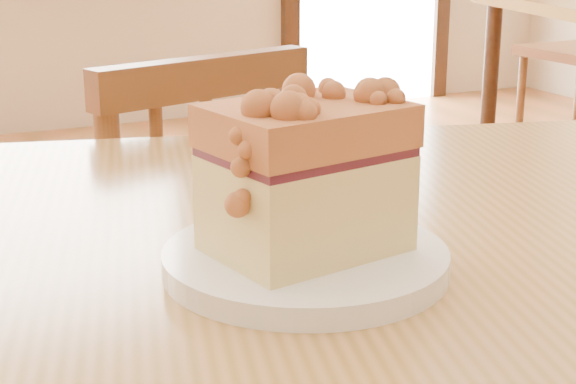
# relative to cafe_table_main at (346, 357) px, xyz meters

# --- Properties ---
(cafe_table_main) EXTENTS (1.40, 1.11, 0.75)m
(cafe_table_main) POSITION_rel_cafe_table_main_xyz_m (0.00, 0.00, 0.00)
(cafe_table_main) COLOR #B07D44
(cafe_table_main) RESTS_ON ground
(cafe_chair_main) EXTENTS (0.47, 0.47, 0.83)m
(cafe_chair_main) POSITION_rel_cafe_table_main_xyz_m (0.04, 0.67, -0.23)
(cafe_chair_main) COLOR brown
(cafe_chair_main) RESTS_ON ground
(plate) EXTENTS (0.21, 0.21, 0.02)m
(plate) POSITION_rel_cafe_table_main_xyz_m (-0.05, -0.03, 0.10)
(plate) COLOR white
(plate) RESTS_ON cafe_table_main
(cake_slice) EXTENTS (0.15, 0.12, 0.12)m
(cake_slice) POSITION_rel_cafe_table_main_xyz_m (-0.05, -0.03, 0.17)
(cake_slice) COLOR #FFDC90
(cake_slice) RESTS_ON plate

